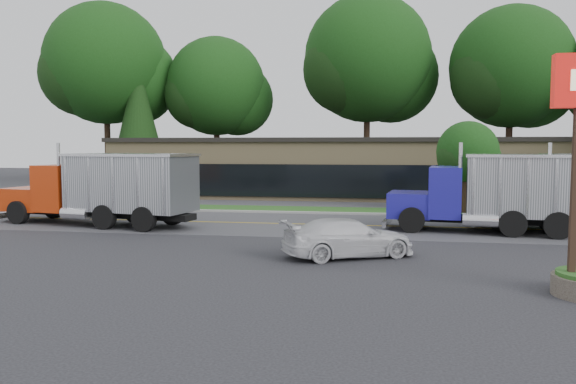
{
  "coord_description": "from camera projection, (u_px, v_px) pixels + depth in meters",
  "views": [
    {
      "loc": [
        5.27,
        -17.24,
        3.72
      ],
      "look_at": [
        1.45,
        5.88,
        1.8
      ],
      "focal_mm": 35.0,
      "sensor_mm": 36.0,
      "label": 1
    }
  ],
  "objects": [
    {
      "name": "dump_truck_red",
      "position": [
        107.0,
        187.0,
        26.18
      ],
      "size": [
        10.22,
        4.35,
        3.36
      ],
      "rotation": [
        0.0,
        0.0,
        2.95
      ],
      "color": "black",
      "rests_on": "ground"
    },
    {
      "name": "tree_far_b",
      "position": [
        218.0,
        91.0,
        52.53
      ],
      "size": [
        9.72,
        9.15,
        13.86
      ],
      "color": "#382619",
      "rests_on": "ground"
    },
    {
      "name": "evergreen_left",
      "position": [
        138.0,
        117.0,
        49.69
      ],
      "size": [
        5.05,
        5.05,
        11.48
      ],
      "color": "#382619",
      "rests_on": "ground"
    },
    {
      "name": "grass_verge",
      "position": [
        289.0,
        210.0,
        32.86
      ],
      "size": [
        60.0,
        3.4,
        0.03
      ],
      "primitive_type": "cube",
      "color": "#214C1A",
      "rests_on": "ground"
    },
    {
      "name": "tree_verge",
      "position": [
        468.0,
        155.0,
        31.0
      ],
      "size": [
        3.58,
        3.37,
        5.1
      ],
      "color": "#382619",
      "rests_on": "ground"
    },
    {
      "name": "far_parking",
      "position": [
        301.0,
        201.0,
        37.77
      ],
      "size": [
        60.0,
        7.0,
        0.02
      ],
      "primitive_type": "cube",
      "color": "#5C5C62",
      "rests_on": "ground"
    },
    {
      "name": "tree_far_d",
      "position": [
        513.0,
        73.0,
        47.25
      ],
      "size": [
        10.84,
        10.2,
        15.46
      ],
      "color": "#382619",
      "rests_on": "ground"
    },
    {
      "name": "center_line",
      "position": [
        269.0,
        224.0,
        26.96
      ],
      "size": [
        60.0,
        0.12,
        0.01
      ],
      "primitive_type": "cube",
      "color": "gold",
      "rests_on": "ground"
    },
    {
      "name": "curb",
      "position": [
        284.0,
        213.0,
        31.09
      ],
      "size": [
        60.0,
        0.3,
        0.12
      ],
      "primitive_type": "cube",
      "color": "#9E9E99",
      "rests_on": "ground"
    },
    {
      "name": "ground",
      "position": [
        214.0,
        262.0,
        18.11
      ],
      "size": [
        140.0,
        140.0,
        0.0
      ],
      "primitive_type": "plane",
      "color": "#3A3A3F",
      "rests_on": "ground"
    },
    {
      "name": "strip_mall",
      "position": [
        338.0,
        168.0,
        43.19
      ],
      "size": [
        32.0,
        12.0,
        4.0
      ],
      "primitive_type": "cube",
      "color": "tan",
      "rests_on": "ground"
    },
    {
      "name": "tree_far_a",
      "position": [
        108.0,
        70.0,
        52.05
      ],
      "size": [
        11.86,
        11.16,
        16.91
      ],
      "color": "#382619",
      "rests_on": "ground"
    },
    {
      "name": "tree_far_c",
      "position": [
        370.0,
        65.0,
        50.11
      ],
      "size": [
        12.01,
        11.31,
        17.14
      ],
      "color": "#382619",
      "rests_on": "ground"
    },
    {
      "name": "road",
      "position": [
        269.0,
        224.0,
        26.96
      ],
      "size": [
        60.0,
        8.0,
        0.02
      ],
      "primitive_type": "cube",
      "color": "#5C5C62",
      "rests_on": "ground"
    },
    {
      "name": "rally_car",
      "position": [
        348.0,
        238.0,
        18.84
      ],
      "size": [
        4.81,
        3.62,
        1.3
      ],
      "primitive_type": "imported",
      "rotation": [
        0.0,
        0.0,
        2.03
      ],
      "color": "silver",
      "rests_on": "ground"
    },
    {
      "name": "dump_truck_blue",
      "position": [
        496.0,
        191.0,
        23.98
      ],
      "size": [
        8.29,
        3.62,
        3.36
      ],
      "rotation": [
        0.0,
        0.0,
        3.01
      ],
      "color": "black",
      "rests_on": "ground"
    }
  ]
}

